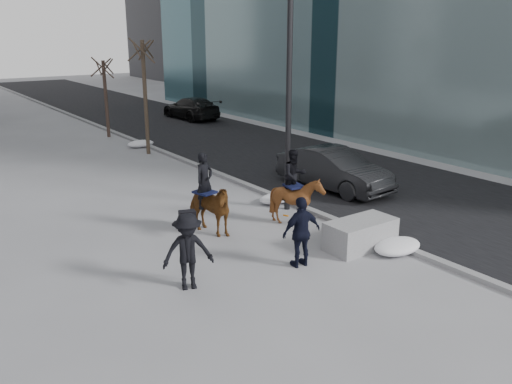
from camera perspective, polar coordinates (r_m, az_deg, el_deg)
ground at (r=13.64m, az=2.94°, el=-7.24°), size 120.00×120.00×0.00m
road at (r=25.27m, az=1.40°, el=4.09°), size 8.00×90.00×0.01m
curb at (r=23.15m, az=-6.57°, el=2.95°), size 0.25×90.00×0.12m
planter at (r=14.52m, az=10.94°, el=-4.37°), size 1.91×0.96×0.76m
car_near at (r=19.59m, az=8.19°, el=2.39°), size 1.96×4.61×1.48m
car_far at (r=35.42m, az=-6.86°, el=8.77°), size 2.13×4.86×1.39m
tree_near at (r=25.26m, az=-11.61°, el=10.27°), size 1.20×1.20×5.67m
tree_far at (r=29.98m, az=-15.54°, el=9.80°), size 1.20×1.20×4.45m
mounted_left at (r=15.14m, az=-5.14°, el=-1.32°), size 1.24×1.94×2.31m
mounted_right at (r=15.85m, az=4.27°, el=-0.33°), size 1.38×1.50×2.24m
feeder at (r=13.06m, az=4.80°, el=-4.22°), size 1.07×0.92×1.75m
camera_crew at (r=12.00m, az=-7.18°, el=-6.20°), size 1.28×0.96×1.75m
lamppost at (r=16.73m, az=3.05°, el=14.86°), size 0.25×2.58×9.09m
snow_piles at (r=19.21m, az=-0.75°, el=0.52°), size 1.41×16.96×0.36m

